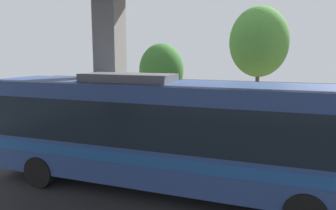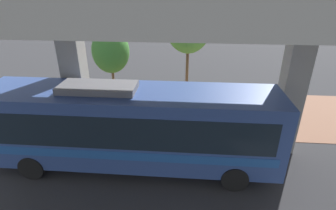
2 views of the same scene
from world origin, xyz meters
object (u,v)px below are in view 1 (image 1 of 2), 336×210
Objects in this scene: planter_middle at (130,132)px; street_tree_near at (259,42)px; planter_front at (191,134)px; street_tree_far at (161,70)px; planter_back at (276,135)px; fire_hydrant at (226,151)px; bus at (163,129)px.

planter_middle is 0.28× the size of street_tree_near.
street_tree_far is (-2.41, -2.24, 2.44)m from planter_front.
street_tree_far is at bearing -76.84° from street_tree_near.
fire_hydrant is at bearing -55.21° from planter_back.
planter_back is (-4.29, 3.12, -0.94)m from bus.
planter_back is 4.65m from street_tree_near.
bus reaches higher than fire_hydrant.
street_tree_near is at bearing 169.53° from fire_hydrant.
planter_back is 6.17m from street_tree_far.
fire_hydrant is 0.55× the size of planter_middle.
planter_middle is 3.72m from street_tree_far.
planter_front is 3.33m from planter_back.
bus is at bearing -24.17° from fire_hydrant.
bus is 6.49m from street_tree_far.
planter_middle reaches higher than planter_front.
street_tree_far is at bearing -158.22° from bus.
planter_middle is at bearing -51.36° from street_tree_near.
bus reaches higher than planter_front.
planter_front is 0.28× the size of street_tree_near.
planter_middle is at bearing -90.10° from fire_hydrant.
planter_front is at bearing -75.70° from planter_back.
street_tree_far is at bearing 173.03° from planter_middle.
fire_hydrant is 0.15× the size of street_tree_near.
street_tree_near is (-3.83, 0.71, 4.20)m from fire_hydrant.
street_tree_near is 1.36× the size of street_tree_far.
bus is 1.81× the size of street_tree_near.
planter_front is at bearing 42.98° from street_tree_far.
planter_middle is 7.20m from street_tree_near.
street_tree_near is at bearing 103.16° from street_tree_far.
planter_back is at bearing 104.30° from planter_front.
street_tree_near is 4.75m from street_tree_far.
street_tree_near is at bearing 128.64° from planter_middle.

